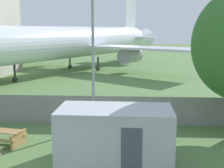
# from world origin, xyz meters

# --- Properties ---
(perimeter_fence) EXTENTS (56.07, 0.07, 1.77)m
(perimeter_fence) POSITION_xyz_m (0.00, 9.95, 0.89)
(perimeter_fence) COLOR gray
(perimeter_fence) RESTS_ON ground
(airplane) EXTENTS (32.99, 40.50, 12.56)m
(airplane) POSITION_xyz_m (-4.80, 35.26, 4.02)
(airplane) COLOR white
(airplane) RESTS_ON ground
(portable_cabin) EXTENTS (5.01, 2.63, 2.41)m
(portable_cabin) POSITION_xyz_m (2.09, 4.53, 1.21)
(portable_cabin) COLOR silver
(portable_cabin) RESTS_ON ground
(picnic_bench_near_cabin) EXTENTS (2.19, 1.76, 0.76)m
(picnic_bench_near_cabin) POSITION_xyz_m (-3.67, 6.13, 0.48)
(picnic_bench_near_cabin) COLOR #A37A47
(picnic_bench_near_cabin) RESTS_ON ground
(light_mast) EXTENTS (0.44, 0.44, 8.65)m
(light_mast) POSITION_xyz_m (0.56, 9.25, 5.21)
(light_mast) COLOR #99999E
(light_mast) RESTS_ON ground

